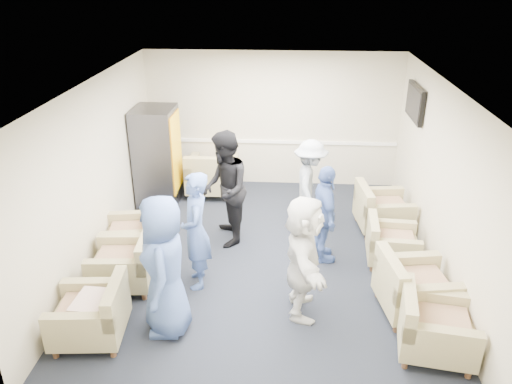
# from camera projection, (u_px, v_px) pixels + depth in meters

# --- Properties ---
(floor) EXTENTS (6.00, 6.00, 0.00)m
(floor) POSITION_uv_depth(u_px,v_px,m) (264.00, 258.00, 7.76)
(floor) COLOR black
(floor) RESTS_ON ground
(ceiling) EXTENTS (6.00, 6.00, 0.00)m
(ceiling) POSITION_uv_depth(u_px,v_px,m) (266.00, 85.00, 6.64)
(ceiling) COLOR white
(ceiling) RESTS_ON back_wall
(back_wall) EXTENTS (5.00, 0.02, 2.70)m
(back_wall) POSITION_uv_depth(u_px,v_px,m) (272.00, 120.00, 9.92)
(back_wall) COLOR beige
(back_wall) RESTS_ON floor
(front_wall) EXTENTS (5.00, 0.02, 2.70)m
(front_wall) POSITION_uv_depth(u_px,v_px,m) (248.00, 308.00, 4.47)
(front_wall) COLOR beige
(front_wall) RESTS_ON floor
(left_wall) EXTENTS (0.02, 6.00, 2.70)m
(left_wall) POSITION_uv_depth(u_px,v_px,m) (96.00, 174.00, 7.35)
(left_wall) COLOR beige
(left_wall) RESTS_ON floor
(right_wall) EXTENTS (0.02, 6.00, 2.70)m
(right_wall) POSITION_uv_depth(u_px,v_px,m) (441.00, 183.00, 7.05)
(right_wall) COLOR beige
(right_wall) RESTS_ON floor
(chair_rail) EXTENTS (4.98, 0.04, 0.06)m
(chair_rail) POSITION_uv_depth(u_px,v_px,m) (272.00, 142.00, 10.09)
(chair_rail) COLOR white
(chair_rail) RESTS_ON back_wall
(tv) EXTENTS (0.10, 1.00, 0.58)m
(tv) POSITION_uv_depth(u_px,v_px,m) (415.00, 103.00, 8.40)
(tv) COLOR black
(tv) RESTS_ON right_wall
(armchair_left_near) EXTENTS (0.89, 0.89, 0.66)m
(armchair_left_near) POSITION_uv_depth(u_px,v_px,m) (94.00, 315.00, 5.98)
(armchair_left_near) COLOR #978D61
(armchair_left_near) RESTS_ON floor
(armchair_left_mid) EXTENTS (0.90, 0.90, 0.67)m
(armchair_left_mid) POSITION_uv_depth(u_px,v_px,m) (127.00, 264.00, 6.99)
(armchair_left_mid) COLOR #978D61
(armchair_left_mid) RESTS_ON floor
(armchair_left_far) EXTENTS (0.90, 0.90, 0.63)m
(armchair_left_far) POSITION_uv_depth(u_px,v_px,m) (135.00, 236.00, 7.76)
(armchair_left_far) COLOR #978D61
(armchair_left_far) RESTS_ON floor
(armchair_right_near) EXTENTS (0.96, 0.96, 0.67)m
(armchair_right_near) POSITION_uv_depth(u_px,v_px,m) (431.00, 328.00, 5.77)
(armchair_right_near) COLOR #978D61
(armchair_right_near) RESTS_ON floor
(armchair_right_midnear) EXTENTS (1.01, 1.01, 0.71)m
(armchair_right_midnear) POSITION_uv_depth(u_px,v_px,m) (411.00, 289.00, 6.42)
(armchair_right_midnear) COLOR #978D61
(armchair_right_midnear) RESTS_ON floor
(armchair_right_midfar) EXTENTS (0.80, 0.80, 0.60)m
(armchair_right_midfar) POSITION_uv_depth(u_px,v_px,m) (389.00, 244.00, 7.56)
(armchair_right_midfar) COLOR #978D61
(armchair_right_midfar) RESTS_ON floor
(armchair_right_far) EXTENTS (0.94, 0.94, 0.68)m
(armchair_right_far) POSITION_uv_depth(u_px,v_px,m) (380.00, 211.00, 8.48)
(armchair_right_far) COLOR #978D61
(armchair_right_far) RESTS_ON floor
(armchair_corner) EXTENTS (0.95, 0.95, 0.76)m
(armchair_corner) POSITION_uv_depth(u_px,v_px,m) (212.00, 177.00, 9.78)
(armchair_corner) COLOR #978D61
(armchair_corner) RESTS_ON floor
(vending_machine) EXTENTS (0.75, 0.87, 1.83)m
(vending_machine) POSITION_uv_depth(u_px,v_px,m) (158.00, 156.00, 9.26)
(vending_machine) COLOR #48484F
(vending_machine) RESTS_ON floor
(backpack) EXTENTS (0.34, 0.29, 0.50)m
(backpack) POSITION_uv_depth(u_px,v_px,m) (153.00, 269.00, 7.02)
(backpack) COLOR black
(backpack) RESTS_ON floor
(pillow) EXTENTS (0.40, 0.51, 0.14)m
(pillow) POSITION_uv_depth(u_px,v_px,m) (91.00, 304.00, 5.90)
(pillow) COLOR beige
(pillow) RESTS_ON armchair_left_near
(person_front_left) EXTENTS (0.69, 0.95, 1.81)m
(person_front_left) POSITION_uv_depth(u_px,v_px,m) (164.00, 267.00, 5.91)
(person_front_left) COLOR #4560A5
(person_front_left) RESTS_ON floor
(person_mid_left) EXTENTS (0.52, 0.68, 1.70)m
(person_mid_left) POSITION_uv_depth(u_px,v_px,m) (196.00, 231.00, 6.81)
(person_mid_left) COLOR #4560A5
(person_mid_left) RESTS_ON floor
(person_back_left) EXTENTS (0.87, 1.03, 1.87)m
(person_back_left) POSITION_uv_depth(u_px,v_px,m) (225.00, 189.00, 7.87)
(person_back_left) COLOR black
(person_back_left) RESTS_ON floor
(person_back_right) EXTENTS (0.59, 1.01, 1.55)m
(person_back_right) POSITION_uv_depth(u_px,v_px,m) (310.00, 184.00, 8.44)
(person_back_right) COLOR silver
(person_back_right) RESTS_ON floor
(person_mid_right) EXTENTS (0.54, 0.95, 1.54)m
(person_mid_right) POSITION_uv_depth(u_px,v_px,m) (325.00, 215.00, 7.43)
(person_mid_right) COLOR #4560A5
(person_mid_right) RESTS_ON floor
(person_front_right) EXTENTS (0.51, 1.54, 1.65)m
(person_front_right) POSITION_uv_depth(u_px,v_px,m) (304.00, 257.00, 6.25)
(person_front_right) COLOR silver
(person_front_right) RESTS_ON floor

